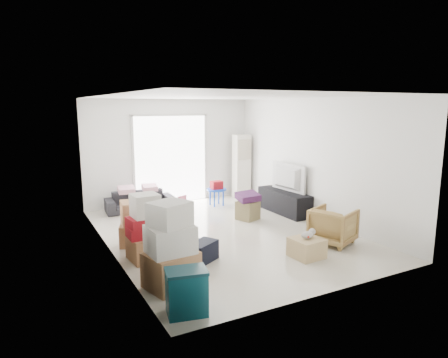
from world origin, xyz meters
TOP-DOWN VIEW (x-y plane):
  - room_shell at (0.00, 0.00)m, footprint 4.98×6.48m
  - sliding_door at (0.00, 2.98)m, footprint 2.10×0.04m
  - ac_tower at (1.95, 2.65)m, footprint 0.45×0.30m
  - tv_console at (2.00, 0.71)m, footprint 0.47×1.57m
  - television at (2.00, 0.71)m, footprint 0.73×1.18m
  - sofa at (-1.01, 2.50)m, footprint 1.65×0.58m
  - pillow_left at (-1.34, 2.46)m, footprint 0.44×0.36m
  - pillow_right at (-0.76, 2.45)m, footprint 0.39×0.32m
  - armchair at (1.50, -1.49)m, footprint 0.90×0.92m
  - storage_bins at (-1.90, -2.61)m, footprint 0.56×0.44m
  - box_stack_a at (-1.80, -1.81)m, footprint 0.79×0.71m
  - box_stack_b at (-1.80, -0.65)m, footprint 0.62×0.59m
  - box_stack_c at (-1.77, 0.13)m, footprint 0.67×0.62m
  - loose_box at (-1.36, -0.13)m, footprint 0.47×0.47m
  - duffel_bag at (-1.01, -1.15)m, footprint 0.60×0.52m
  - ottoman at (0.93, 0.61)m, footprint 0.54×0.54m
  - blanket at (0.93, 0.61)m, footprint 0.51×0.51m
  - kids_table at (0.89, 2.09)m, footprint 0.51×0.51m
  - toy_walker at (-0.10, 1.94)m, footprint 0.36×0.34m
  - wood_crate at (0.62, -1.81)m, footprint 0.52×0.52m
  - plush_bunny at (0.65, -1.81)m, footprint 0.30×0.18m

SIDE VIEW (x-z plane):
  - toy_walker at x=-0.10m, z-range -0.08..0.30m
  - wood_crate at x=0.62m, z-range 0.00..0.33m
  - duffel_bag at x=-1.01m, z-range 0.00..0.33m
  - loose_box at x=-1.36m, z-range 0.00..0.34m
  - ottoman at x=0.93m, z-range 0.00..0.42m
  - tv_console at x=2.00m, z-range 0.00..0.52m
  - storage_bins at x=-1.90m, z-range 0.00..0.58m
  - sofa at x=-1.01m, z-range 0.00..0.63m
  - armchair at x=1.50m, z-range 0.00..0.74m
  - plush_bunny at x=0.65m, z-range 0.32..0.47m
  - box_stack_c at x=-1.77m, z-range -0.01..0.81m
  - kids_table at x=0.89m, z-range 0.13..0.77m
  - box_stack_b at x=-1.80m, z-range -0.07..1.04m
  - blanket at x=0.93m, z-range 0.42..0.56m
  - box_stack_a at x=-1.80m, z-range -0.06..1.17m
  - television at x=2.00m, z-range 0.52..0.67m
  - pillow_right at x=-0.76m, z-range 0.63..0.76m
  - pillow_left at x=-1.34m, z-range 0.63..0.77m
  - ac_tower at x=1.95m, z-range 0.00..1.75m
  - sliding_door at x=0.00m, z-range 0.08..2.41m
  - room_shell at x=0.00m, z-range -0.24..2.94m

